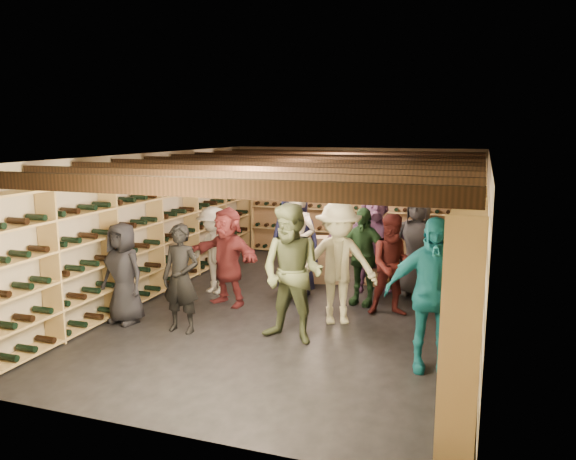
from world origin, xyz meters
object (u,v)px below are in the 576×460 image
(person_11, at_px, (374,240))
(person_5, at_px, (227,256))
(person_0, at_px, (123,273))
(person_12, at_px, (417,245))
(person_3, at_px, (338,263))
(person_6, at_px, (295,241))
(crate_stack_right, at_px, (374,271))
(person_8, at_px, (394,265))
(person_9, at_px, (214,250))
(crate_loose, at_px, (392,273))
(person_10, at_px, (362,256))
(person_1, at_px, (181,278))
(person_2, at_px, (292,274))
(crate_stack_left, at_px, (326,260))
(person_7, at_px, (296,247))
(person_4, at_px, (431,294))

(person_11, bearing_deg, person_5, -163.23)
(person_0, height_order, person_12, person_12)
(person_3, relative_size, person_6, 0.96)
(crate_stack_right, xyz_separation_m, person_12, (0.79, -0.42, 0.62))
(person_8, height_order, person_9, person_8)
(crate_loose, bearing_deg, person_10, -97.06)
(crate_loose, distance_m, person_8, 2.32)
(crate_stack_right, height_order, person_3, person_3)
(person_6, bearing_deg, person_10, -4.53)
(person_1, distance_m, person_2, 1.59)
(crate_stack_left, height_order, crate_stack_right, crate_stack_left)
(crate_loose, bearing_deg, person_11, -100.50)
(person_11, bearing_deg, person_10, -112.14)
(person_0, xyz_separation_m, person_8, (3.66, 1.61, 0.04))
(person_2, xyz_separation_m, person_3, (0.38, 0.92, -0.04))
(crate_stack_right, relative_size, person_7, 0.31)
(person_6, xyz_separation_m, person_11, (1.23, 0.65, -0.03))
(person_2, height_order, person_5, person_2)
(person_2, bearing_deg, person_5, 150.92)
(person_7, height_order, person_11, person_7)
(person_6, bearing_deg, crate_stack_right, 44.96)
(person_7, xyz_separation_m, person_8, (1.56, -0.03, -0.16))
(crate_stack_left, bearing_deg, person_11, -16.99)
(crate_stack_right, height_order, person_11, person_11)
(person_2, height_order, person_10, person_2)
(crate_stack_left, relative_size, crate_stack_right, 1.45)
(person_2, relative_size, person_11, 1.03)
(person_6, relative_size, person_7, 0.99)
(person_2, height_order, person_9, person_2)
(person_1, height_order, person_5, person_5)
(crate_loose, bearing_deg, crate_stack_left, -147.79)
(person_6, height_order, person_7, person_7)
(person_12, bearing_deg, person_3, -114.60)
(person_1, bearing_deg, crate_stack_left, 69.83)
(person_1, bearing_deg, crate_stack_right, 58.29)
(person_2, distance_m, person_8, 1.88)
(crate_stack_left, relative_size, person_5, 0.54)
(person_8, distance_m, person_9, 3.12)
(crate_stack_right, bearing_deg, person_1, -122.58)
(person_1, bearing_deg, crate_loose, 59.66)
(crate_loose, distance_m, person_1, 4.56)
(crate_stack_right, height_order, person_2, person_2)
(crate_stack_right, bearing_deg, person_5, -136.17)
(person_0, bearing_deg, person_8, 34.82)
(crate_stack_left, height_order, person_8, person_8)
(person_1, xyz_separation_m, person_12, (2.88, 2.86, 0.11))
(person_11, bearing_deg, person_8, -85.71)
(person_3, relative_size, person_5, 1.12)
(person_6, distance_m, person_7, 0.55)
(person_2, distance_m, person_4, 1.83)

